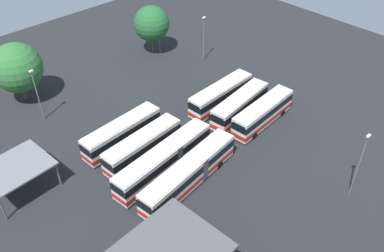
{
  "coord_description": "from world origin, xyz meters",
  "views": [
    {
      "loc": [
        29.83,
        30.65,
        35.03
      ],
      "look_at": [
        0.41,
        -0.13,
        1.5
      ],
      "focal_mm": 38.6,
      "sensor_mm": 36.0,
      "label": 1
    }
  ],
  "objects_px": {
    "bus_row1_slot0": "(122,133)",
    "lamp_post_mid_lot": "(359,163)",
    "tree_north_edge": "(17,68)",
    "lamp_post_by_building": "(37,93)",
    "bus_row1_slot2": "(164,159)",
    "lamp_post_far_corner": "(159,31)",
    "bus_row1_slot3": "(189,172)",
    "maintenance_shelter": "(15,168)",
    "lamp_post_near_entrance": "(204,37)",
    "bus_row0_slot3": "(263,113)",
    "bus_row1_slot1": "(143,146)",
    "bus_row0_slot2": "(240,105)",
    "tree_south_edge": "(152,24)",
    "bus_row0_slot1": "(221,95)"
  },
  "relations": [
    {
      "from": "bus_row0_slot3",
      "to": "bus_row1_slot3",
      "type": "height_order",
      "value": "same"
    },
    {
      "from": "bus_row1_slot0",
      "to": "lamp_post_mid_lot",
      "type": "xyz_separation_m",
      "value": [
        -13.33,
        24.79,
        2.9
      ]
    },
    {
      "from": "bus_row1_slot3",
      "to": "lamp_post_far_corner",
      "type": "bearing_deg",
      "value": -124.19
    },
    {
      "from": "tree_north_edge",
      "to": "lamp_post_near_entrance",
      "type": "bearing_deg",
      "value": 160.24
    },
    {
      "from": "maintenance_shelter",
      "to": "lamp_post_mid_lot",
      "type": "xyz_separation_m",
      "value": [
        -26.54,
        26.23,
        1.33
      ]
    },
    {
      "from": "lamp_post_mid_lot",
      "to": "lamp_post_near_entrance",
      "type": "bearing_deg",
      "value": -106.44
    },
    {
      "from": "bus_row0_slot3",
      "to": "tree_north_edge",
      "type": "bearing_deg",
      "value": -53.44
    },
    {
      "from": "bus_row1_slot3",
      "to": "maintenance_shelter",
      "type": "relative_size",
      "value": 1.87
    },
    {
      "from": "bus_row1_slot0",
      "to": "lamp_post_far_corner",
      "type": "relative_size",
      "value": 1.5
    },
    {
      "from": "tree_south_edge",
      "to": "bus_row1_slot0",
      "type": "bearing_deg",
      "value": 41.71
    },
    {
      "from": "bus_row0_slot3",
      "to": "maintenance_shelter",
      "type": "height_order",
      "value": "maintenance_shelter"
    },
    {
      "from": "bus_row1_slot2",
      "to": "lamp_post_mid_lot",
      "type": "xyz_separation_m",
      "value": [
        -12.64,
        17.33,
        2.9
      ]
    },
    {
      "from": "bus_row0_slot3",
      "to": "lamp_post_far_corner",
      "type": "xyz_separation_m",
      "value": [
        -3.06,
        -25.32,
        2.4
      ]
    },
    {
      "from": "bus_row0_slot2",
      "to": "bus_row1_slot0",
      "type": "distance_m",
      "value": 16.75
    },
    {
      "from": "bus_row1_slot1",
      "to": "lamp_post_by_building",
      "type": "bearing_deg",
      "value": -71.71
    },
    {
      "from": "bus_row1_slot0",
      "to": "tree_south_edge",
      "type": "xyz_separation_m",
      "value": [
        -18.88,
        -16.83,
        3.47
      ]
    },
    {
      "from": "tree_north_edge",
      "to": "bus_row1_slot0",
      "type": "bearing_deg",
      "value": 103.51
    },
    {
      "from": "bus_row1_slot1",
      "to": "tree_south_edge",
      "type": "xyz_separation_m",
      "value": [
        -18.56,
        -20.65,
        3.47
      ]
    },
    {
      "from": "maintenance_shelter",
      "to": "lamp_post_near_entrance",
      "type": "xyz_separation_m",
      "value": [
        -36.36,
        -7.04,
        0.93
      ]
    },
    {
      "from": "maintenance_shelter",
      "to": "lamp_post_far_corner",
      "type": "height_order",
      "value": "lamp_post_far_corner"
    },
    {
      "from": "bus_row1_slot1",
      "to": "lamp_post_mid_lot",
      "type": "height_order",
      "value": "lamp_post_mid_lot"
    },
    {
      "from": "lamp_post_near_entrance",
      "to": "tree_north_edge",
      "type": "height_order",
      "value": "tree_north_edge"
    },
    {
      "from": "lamp_post_near_entrance",
      "to": "bus_row1_slot3",
      "type": "bearing_deg",
      "value": 41.9
    },
    {
      "from": "bus_row1_slot0",
      "to": "tree_south_edge",
      "type": "relative_size",
      "value": 1.36
    },
    {
      "from": "bus_row0_slot2",
      "to": "tree_north_edge",
      "type": "bearing_deg",
      "value": -51.19
    },
    {
      "from": "bus_row0_slot3",
      "to": "bus_row1_slot1",
      "type": "distance_m",
      "value": 17.11
    },
    {
      "from": "lamp_post_by_building",
      "to": "bus_row1_slot3",
      "type": "bearing_deg",
      "value": 105.0
    },
    {
      "from": "bus_row1_slot3",
      "to": "lamp_post_far_corner",
      "type": "height_order",
      "value": "lamp_post_far_corner"
    },
    {
      "from": "lamp_post_by_building",
      "to": "lamp_post_far_corner",
      "type": "bearing_deg",
      "value": -171.46
    },
    {
      "from": "lamp_post_by_building",
      "to": "lamp_post_far_corner",
      "type": "relative_size",
      "value": 1.03
    },
    {
      "from": "bus_row0_slot2",
      "to": "bus_row0_slot3",
      "type": "relative_size",
      "value": 0.98
    },
    {
      "from": "tree_north_edge",
      "to": "lamp_post_by_building",
      "type": "bearing_deg",
      "value": 85.71
    },
    {
      "from": "bus_row1_slot0",
      "to": "bus_row1_slot1",
      "type": "distance_m",
      "value": 3.84
    },
    {
      "from": "bus_row0_slot3",
      "to": "bus_row1_slot1",
      "type": "relative_size",
      "value": 1.0
    },
    {
      "from": "bus_row0_slot3",
      "to": "tree_south_edge",
      "type": "distance_m",
      "value": 26.86
    },
    {
      "from": "bus_row1_slot0",
      "to": "bus_row1_slot1",
      "type": "xyz_separation_m",
      "value": [
        -0.33,
        3.82,
        -0.0
      ]
    },
    {
      "from": "lamp_post_far_corner",
      "to": "tree_south_edge",
      "type": "xyz_separation_m",
      "value": [
        0.58,
        -1.19,
        1.07
      ]
    },
    {
      "from": "bus_row0_slot1",
      "to": "bus_row1_slot2",
      "type": "relative_size",
      "value": 0.78
    },
    {
      "from": "bus_row0_slot1",
      "to": "bus_row1_slot3",
      "type": "distance_m",
      "value": 16.48
    },
    {
      "from": "lamp_post_mid_lot",
      "to": "tree_north_edge",
      "type": "relative_size",
      "value": 0.96
    },
    {
      "from": "bus_row1_slot3",
      "to": "lamp_post_near_entrance",
      "type": "height_order",
      "value": "lamp_post_near_entrance"
    },
    {
      "from": "bus_row1_slot0",
      "to": "lamp_post_mid_lot",
      "type": "distance_m",
      "value": 28.29
    },
    {
      "from": "bus_row1_slot0",
      "to": "bus_row1_slot2",
      "type": "height_order",
      "value": "same"
    },
    {
      "from": "lamp_post_far_corner",
      "to": "lamp_post_near_entrance",
      "type": "bearing_deg",
      "value": 117.24
    },
    {
      "from": "bus_row0_slot3",
      "to": "lamp_post_far_corner",
      "type": "relative_size",
      "value": 1.47
    },
    {
      "from": "lamp_post_near_entrance",
      "to": "lamp_post_by_building",
      "type": "height_order",
      "value": "lamp_post_by_building"
    },
    {
      "from": "maintenance_shelter",
      "to": "tree_north_edge",
      "type": "bearing_deg",
      "value": -117.42
    },
    {
      "from": "lamp_post_near_entrance",
      "to": "bus_row1_slot2",
      "type": "bearing_deg",
      "value": 35.37
    },
    {
      "from": "bus_row0_slot1",
      "to": "bus_row0_slot3",
      "type": "relative_size",
      "value": 1.02
    },
    {
      "from": "lamp_post_near_entrance",
      "to": "lamp_post_far_corner",
      "type": "bearing_deg",
      "value": -62.76
    }
  ]
}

